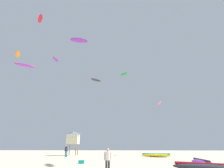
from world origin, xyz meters
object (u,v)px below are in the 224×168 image
Objects in this scene: kite_grounded_far at (201,162)px; kite_aloft_5 at (96,80)px; lifeguard_tower at (73,137)px; kite_aloft_3 at (18,54)px; cooler_box at (81,162)px; kite_grounded_near at (208,167)px; kite_aloft_7 at (25,65)px; kite_aloft_2 at (79,40)px; kite_aloft_1 at (124,74)px; person_midground at (66,150)px; kite_aloft_0 at (160,103)px; kite_aloft_6 at (40,19)px; kite_aloft_8 at (55,59)px; kite_grounded_mid at (156,155)px; person_foreground at (108,158)px.

kite_aloft_5 is at bearing 117.61° from kite_grounded_far.
lifeguard_tower is at bearing -106.79° from kite_aloft_5.
cooler_box is at bearing -27.11° from kite_aloft_3.
kite_aloft_7 reaches higher than kite_grounded_near.
kite_aloft_5 is at bearing 111.49° from kite_grounded_near.
kite_aloft_2 is (-1.00, 4.79, 22.14)m from lifeguard_tower.
cooler_box is 36.12m from kite_aloft_1.
kite_aloft_1 reaches higher than person_midground.
kite_aloft_0 is at bearing 86.03° from kite_grounded_near.
kite_aloft_5 is (2.66, 8.82, 13.61)m from lifeguard_tower.
kite_aloft_5 is (-6.80, -5.31, -3.29)m from kite_aloft_1.
kite_aloft_3 reaches higher than kite_aloft_0.
kite_aloft_6 reaches higher than kite_aloft_8.
kite_grounded_mid is at bearing -16.84° from lifeguard_tower.
person_midground reaches higher than kite_grounded_near.
kite_aloft_0 is 27.15m from kite_aloft_3.
kite_aloft_1 reaches higher than kite_aloft_3.
kite_aloft_1 is at bearing 40.98° from kite_aloft_8.
kite_aloft_5 is (9.49, 18.62, 1.78)m from kite_aloft_3.
cooler_box is (-9.92, 5.88, -0.12)m from kite_grounded_near.
kite_grounded_mid is 12.43m from kite_aloft_0.
lifeguard_tower is at bearing -179.45° from person_foreground.
kite_aloft_1 is (9.11, 19.59, 18.94)m from person_midground.
kite_aloft_2 reaches higher than kite_aloft_0.
person_midground is at bearing 144.32° from kite_grounded_far.
kite_aloft_3 is (-5.83, -14.59, -10.30)m from kite_aloft_2.
lifeguard_tower is at bearing 163.16° from kite_grounded_mid.
person_midground is 20.06m from kite_aloft_8.
kite_aloft_3 is 20.98m from kite_aloft_5.
person_foreground is 35.24m from kite_aloft_5.
lifeguard_tower is at bearing 172.82° from person_midground.
person_foreground is 0.35× the size of kite_grounded_far.
kite_aloft_5 is at bearing 43.44° from kite_aloft_8.
kite_grounded_mid is at bearing -76.49° from kite_aloft_1.
person_foreground is 7.29m from cooler_box.
lifeguard_tower is 1.48× the size of kite_aloft_0.
kite_aloft_6 reaches higher than kite_grounded_far.
kite_grounded_near is 17.40m from kite_grounded_mid.
kite_aloft_7 is (-20.04, 4.22, 11.66)m from kite_grounded_far.
person_foreground is 41.13m from kite_aloft_1.
lifeguard_tower reaches higher than kite_grounded_far.
kite_grounded_mid is 1.71× the size of kite_aloft_0.
cooler_box is 0.21× the size of kite_aloft_7.
cooler_box is 0.20× the size of kite_aloft_0.
kite_grounded_far reaches higher than cooler_box.
kite_grounded_far is (2.14, -12.50, -0.01)m from kite_grounded_mid.
person_midground reaches higher than cooler_box.
kite_grounded_mid is at bearing 99.72° from kite_grounded_far.
kite_aloft_7 is (-4.02, -12.48, 8.87)m from lifeguard_tower.
kite_aloft_2 is at bearing 120.65° from kite_grounded_near.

